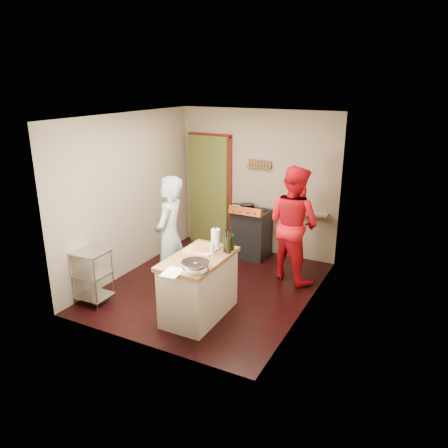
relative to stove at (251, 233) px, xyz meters
The scene contains 10 objects.
floor 1.49m from the stove, 91.94° to the right, with size 3.50×3.50×0.00m, color black.
back_wall 1.03m from the stove, 152.49° to the left, with size 3.00×0.44×2.60m.
left_wall 2.27m from the stove, 137.40° to the right, with size 0.04×3.50×2.60m, color gray.
right_wall 2.20m from the stove, 44.44° to the right, with size 0.04×3.50×2.60m, color gray.
ceiling 2.59m from the stove, 91.94° to the right, with size 3.00×3.50×0.02m, color white.
stove is the anchor object (origin of this frame).
wire_shelving 2.94m from the stove, 116.85° to the right, with size 0.48×0.40×0.80m.
island 2.27m from the stove, 84.08° to the right, with size 0.70×1.30×1.18m.
person_stripe 1.98m from the stove, 104.59° to the right, with size 0.66×0.43×1.80m, color #B2B2B7.
person_red 1.20m from the stove, 29.91° to the right, with size 0.90×0.70×1.85m, color red.
Camera 1 is at (3.00, -5.39, 3.09)m, focal length 35.00 mm.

